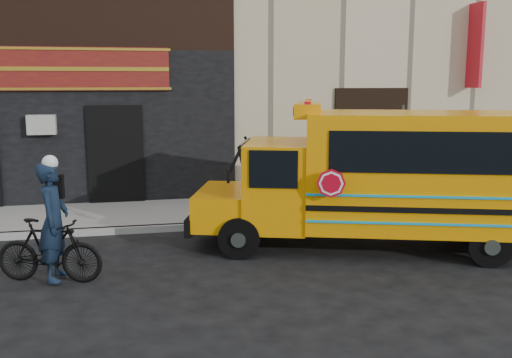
{
  "coord_description": "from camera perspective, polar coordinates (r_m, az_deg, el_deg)",
  "views": [
    {
      "loc": [
        -2.57,
        -10.04,
        3.35
      ],
      "look_at": [
        -0.13,
        1.85,
        1.26
      ],
      "focal_mm": 40.0,
      "sensor_mm": 36.0,
      "label": 1
    }
  ],
  "objects": [
    {
      "name": "curb",
      "position": [
        13.3,
        -0.1,
        -4.46
      ],
      "size": [
        40.0,
        0.2,
        0.15
      ],
      "primitive_type": "cube",
      "color": "#979691",
      "rests_on": "ground"
    },
    {
      "name": "school_bus",
      "position": [
        11.59,
        12.94,
        0.4
      ],
      "size": [
        7.22,
        4.1,
        2.92
      ],
      "color": "black",
      "rests_on": "ground"
    },
    {
      "name": "building",
      "position": [
        20.83,
        -4.75,
        17.41
      ],
      "size": [
        20.0,
        10.7,
        12.0
      ],
      "color": "#C6B694",
      "rests_on": "sidewalk"
    },
    {
      "name": "bicycle",
      "position": [
        10.22,
        -19.98,
        -6.73
      ],
      "size": [
        1.89,
        1.03,
        1.09
      ],
      "primitive_type": "imported",
      "rotation": [
        0.0,
        0.0,
        1.27
      ],
      "color": "black",
      "rests_on": "ground"
    },
    {
      "name": "sidewalk",
      "position": [
        14.74,
        -1.26,
        -3.05
      ],
      "size": [
        40.0,
        3.0,
        0.15
      ],
      "primitive_type": "cube",
      "color": "gray",
      "rests_on": "ground"
    },
    {
      "name": "cyclist",
      "position": [
        10.07,
        -19.57,
        -4.29
      ],
      "size": [
        0.57,
        0.79,
        2.0
      ],
      "primitive_type": "imported",
      "rotation": [
        0.0,
        0.0,
        1.44
      ],
      "color": "black",
      "rests_on": "ground"
    },
    {
      "name": "sign_pole",
      "position": [
        14.46,
        14.31,
        2.3
      ],
      "size": [
        0.11,
        0.23,
        2.77
      ],
      "color": "#444C45",
      "rests_on": "ground"
    },
    {
      "name": "ground",
      "position": [
        10.89,
        2.66,
        -8.14
      ],
      "size": [
        120.0,
        120.0,
        0.0
      ],
      "primitive_type": "plane",
      "color": "black",
      "rests_on": "ground"
    }
  ]
}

